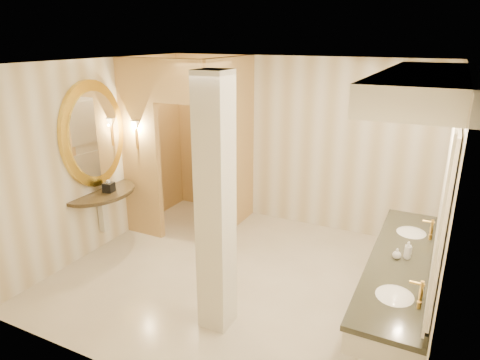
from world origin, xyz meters
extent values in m
plane|color=silver|center=(0.00, 0.00, 0.00)|extent=(4.50, 4.50, 0.00)
plane|color=silver|center=(0.00, 0.00, 2.70)|extent=(4.50, 4.50, 0.00)
cube|color=#EDE5CD|center=(0.00, 2.00, 1.35)|extent=(4.50, 0.02, 2.70)
cube|color=#EDE5CD|center=(0.00, -2.00, 1.35)|extent=(4.50, 0.02, 2.70)
cube|color=#EDE5CD|center=(-2.25, 0.00, 1.35)|extent=(0.02, 4.00, 2.70)
cube|color=#EDE5CD|center=(2.25, 0.00, 1.35)|extent=(0.02, 4.00, 2.70)
cube|color=tan|center=(-0.80, 1.25, 1.35)|extent=(0.10, 1.50, 2.70)
cube|color=tan|center=(-1.93, 0.50, 1.35)|extent=(0.65, 0.10, 2.70)
cube|color=tan|center=(-1.20, 0.50, 2.40)|extent=(0.80, 0.10, 0.60)
cube|color=silver|center=(-0.86, 0.90, 1.05)|extent=(0.16, 0.80, 2.10)
cylinder|color=gold|center=(-1.93, 0.43, 1.55)|extent=(0.03, 0.03, 0.30)
cone|color=silver|center=(-1.93, 0.43, 1.75)|extent=(0.14, 0.14, 0.14)
cube|color=silver|center=(1.95, -0.29, 0.73)|extent=(0.60, 2.55, 0.24)
cube|color=black|center=(1.95, -0.29, 0.85)|extent=(0.64, 2.59, 0.05)
cube|color=black|center=(2.23, -0.29, 0.92)|extent=(0.03, 2.55, 0.10)
ellipsoid|color=white|center=(1.95, -0.98, 0.83)|extent=(0.40, 0.44, 0.15)
cylinder|color=gold|center=(2.15, -0.98, 0.96)|extent=(0.03, 0.03, 0.22)
ellipsoid|color=white|center=(1.95, 0.40, 0.83)|extent=(0.40, 0.44, 0.15)
cylinder|color=gold|center=(2.15, 0.40, 0.96)|extent=(0.03, 0.03, 0.22)
cube|color=white|center=(2.23, -0.29, 1.70)|extent=(0.03, 2.55, 1.40)
cube|color=silver|center=(1.95, -0.29, 2.59)|extent=(0.75, 2.75, 0.22)
cylinder|color=black|center=(-2.23, -0.12, 0.85)|extent=(1.14, 1.14, 0.05)
cube|color=silver|center=(-2.19, -0.12, 0.55)|extent=(0.10, 0.10, 0.60)
cylinder|color=yellow|center=(-2.21, -0.12, 1.70)|extent=(0.07, 1.14, 1.14)
cylinder|color=white|center=(-2.17, -0.12, 1.70)|extent=(0.02, 0.91, 0.91)
cube|color=silver|center=(0.19, -0.96, 1.35)|extent=(0.31, 0.31, 2.70)
cube|color=black|center=(-2.05, -0.09, 0.94)|extent=(0.16, 0.16, 0.14)
imported|color=white|center=(-1.10, 1.52, 0.42)|extent=(0.62, 0.89, 0.83)
imported|color=beige|center=(1.97, -0.13, 0.94)|extent=(0.07, 0.07, 0.13)
imported|color=silver|center=(1.88, -0.30, 0.93)|extent=(0.10, 0.10, 0.11)
imported|color=#C6B28C|center=(1.97, -0.25, 0.97)|extent=(0.09, 0.09, 0.18)
camera|label=1|loc=(2.16, -4.39, 2.98)|focal=32.00mm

